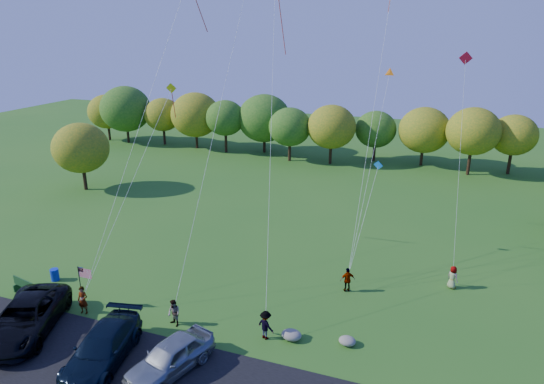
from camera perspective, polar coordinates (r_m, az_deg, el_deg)
The scene contains 16 objects.
ground at distance 28.58m, azimuth -10.18°, elevation -15.65°, with size 140.00×140.00×0.00m, color #29621C.
asphalt_lane at distance 25.92m, azimuth -14.86°, elevation -20.09°, with size 44.00×6.00×0.06m, color black.
treeline at distance 58.59m, azimuth 8.53°, elevation 7.55°, with size 76.23×27.82×8.08m.
minivan_dark at distance 30.53m, azimuth -27.03°, elevation -13.04°, with size 3.02×6.55×1.82m, color black.
minivan_navy at distance 26.74m, azimuth -19.32°, elevation -16.91°, with size 2.35×5.78×1.68m, color black.
minivan_silver at distance 25.30m, azimuth -11.87°, elevation -18.47°, with size 1.95×4.84×1.65m, color #949A9D.
flyer_a at distance 31.13m, azimuth -21.36°, elevation -11.77°, with size 0.63×0.41×1.73m, color #4C4C59.
flyer_b at distance 28.61m, azimuth -11.46°, elevation -13.78°, with size 0.78×0.60×1.60m, color #4C4C59.
flyer_c at distance 27.06m, azimuth -0.75°, elevation -15.38°, with size 1.07×0.61×1.65m, color #4C4C59.
flyer_d at distance 31.63m, azimuth 8.89°, elevation -10.17°, with size 0.96×0.40×1.63m, color #4C4C59.
flyer_e at distance 33.72m, azimuth 20.48°, elevation -9.38°, with size 0.75×0.49×1.53m, color #4C4C59.
park_bench at distance 34.79m, azimuth -27.07°, elevation -9.78°, with size 1.94×0.69×1.08m.
trash_barrel at distance 35.76m, azimuth -24.19°, elevation -8.87°, with size 0.54×0.54×0.81m, color #0C27BC.
flag_assembly at distance 31.30m, azimuth -21.35°, elevation -9.29°, with size 0.97×0.63×2.61m.
boulder_near at distance 27.31m, azimuth 2.29°, elevation -16.45°, with size 1.12×0.88×0.56m, color gray.
boulder_far at distance 27.23m, azimuth 8.85°, elevation -16.92°, with size 0.91×0.76×0.47m, color slate.
Camera 1 is at (12.54, -20.00, 16.12)m, focal length 32.00 mm.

